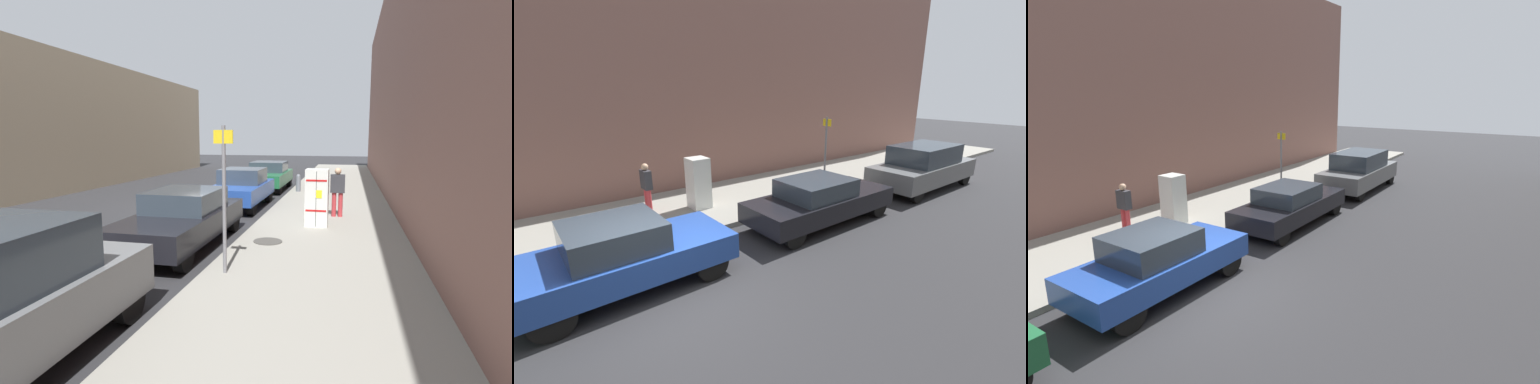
% 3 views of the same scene
% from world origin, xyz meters
% --- Properties ---
extents(ground_plane, '(80.00, 80.00, 0.00)m').
position_xyz_m(ground_plane, '(0.00, 0.00, 0.00)').
color(ground_plane, '#28282B').
extents(sidewalk_slab, '(4.13, 44.00, 0.15)m').
position_xyz_m(sidewalk_slab, '(-4.43, 0.00, 0.08)').
color(sidewalk_slab, gray).
rests_on(sidewalk_slab, ground).
extents(building_facade_near, '(2.03, 39.60, 9.67)m').
position_xyz_m(building_facade_near, '(-7.51, 0.00, 4.83)').
color(building_facade_near, '#7F564C').
rests_on(building_facade_near, ground).
extents(discarded_refrigerator, '(0.63, 0.60, 1.61)m').
position_xyz_m(discarded_refrigerator, '(-4.16, 2.69, 0.96)').
color(discarded_refrigerator, silver).
rests_on(discarded_refrigerator, sidewalk_slab).
extents(manhole_cover, '(0.70, 0.70, 0.02)m').
position_xyz_m(manhole_cover, '(-3.15, 4.72, 0.16)').
color(manhole_cover, '#47443F').
rests_on(manhole_cover, sidewalk_slab).
extents(street_sign_post, '(0.36, 0.07, 2.72)m').
position_xyz_m(street_sign_post, '(-2.81, 7.05, 1.67)').
color(street_sign_post, slate).
rests_on(street_sign_post, sidewalk_slab).
extents(pedestrian_walking_far, '(0.45, 0.22, 1.55)m').
position_xyz_m(pedestrian_walking_far, '(-4.69, 1.24, 1.03)').
color(pedestrian_walking_far, '#B73338').
rests_on(pedestrian_walking_far, sidewalk_slab).
extents(parked_hatchback_blue, '(1.76, 4.10, 1.46)m').
position_xyz_m(parked_hatchback_blue, '(-1.10, -0.50, 0.75)').
color(parked_hatchback_blue, '#23479E').
rests_on(parked_hatchback_blue, ground).
extents(parked_sedan_dark, '(1.80, 4.65, 1.37)m').
position_xyz_m(parked_sedan_dark, '(-1.10, 5.01, 0.71)').
color(parked_sedan_dark, black).
rests_on(parked_sedan_dark, ground).
extents(parked_suv_gray, '(1.95, 4.87, 1.73)m').
position_xyz_m(parked_suv_gray, '(-1.10, 10.85, 0.88)').
color(parked_suv_gray, slate).
rests_on(parked_suv_gray, ground).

